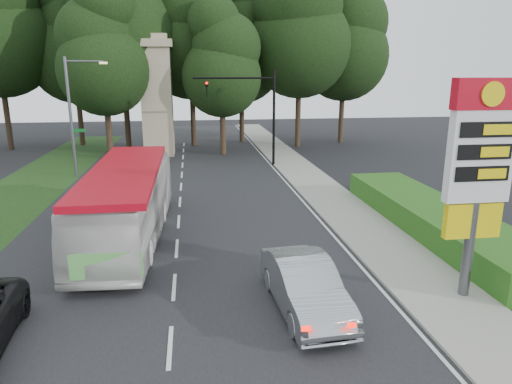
{
  "coord_description": "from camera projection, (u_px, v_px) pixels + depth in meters",
  "views": [
    {
      "loc": [
        0.75,
        -10.23,
        6.99
      ],
      "look_at": [
        3.32,
        7.82,
        2.2
      ],
      "focal_mm": 32.0,
      "sensor_mm": 36.0,
      "label": 1
    }
  ],
  "objects": [
    {
      "name": "ground",
      "position": [
        169.0,
        359.0,
        11.47
      ],
      "size": [
        120.0,
        120.0,
        0.0
      ],
      "primitive_type": "plane",
      "color": "black",
      "rests_on": "ground"
    },
    {
      "name": "road_surface",
      "position": [
        179.0,
        216.0,
        22.96
      ],
      "size": [
        14.0,
        80.0,
        0.02
      ],
      "primitive_type": "cube",
      "color": "black",
      "rests_on": "ground"
    },
    {
      "name": "sidewalk_right",
      "position": [
        342.0,
        208.0,
        24.1
      ],
      "size": [
        3.0,
        80.0,
        0.12
      ],
      "primitive_type": "cube",
      "color": "gray",
      "rests_on": "ground"
    },
    {
      "name": "grass_verge_left",
      "position": [
        21.0,
        192.0,
        27.4
      ],
      "size": [
        5.0,
        50.0,
        0.02
      ],
      "primitive_type": "cube",
      "color": "#193814",
      "rests_on": "ground"
    },
    {
      "name": "hedge",
      "position": [
        435.0,
        219.0,
        20.55
      ],
      "size": [
        3.0,
        14.0,
        1.2
      ],
      "primitive_type": "cube",
      "color": "#255416",
      "rests_on": "ground"
    },
    {
      "name": "gas_station_pylon",
      "position": [
        480.0,
        161.0,
        13.5
      ],
      "size": [
        2.1,
        0.45,
        6.85
      ],
      "color": "#59595E",
      "rests_on": "ground"
    },
    {
      "name": "traffic_signal_mast",
      "position": [
        257.0,
        105.0,
        34.04
      ],
      "size": [
        6.1,
        0.35,
        7.2
      ],
      "color": "black",
      "rests_on": "ground"
    },
    {
      "name": "streetlight_signs",
      "position": [
        74.0,
        112.0,
        30.46
      ],
      "size": [
        2.75,
        0.98,
        8.0
      ],
      "color": "#59595E",
      "rests_on": "ground"
    },
    {
      "name": "monument",
      "position": [
        157.0,
        95.0,
        38.62
      ],
      "size": [
        3.0,
        3.0,
        10.05
      ],
      "color": "tan",
      "rests_on": "ground"
    },
    {
      "name": "tree_west_near",
      "position": [
        73.0,
        39.0,
        42.99
      ],
      "size": [
        8.4,
        8.4,
        16.5
      ],
      "color": "#2D2116",
      "rests_on": "ground"
    },
    {
      "name": "tree_center_left",
      "position": [
        119.0,
        12.0,
        39.33
      ],
      "size": [
        10.08,
        10.08,
        19.8
      ],
      "color": "#2D2116",
      "rests_on": "ground"
    },
    {
      "name": "tree_center_right",
      "position": [
        190.0,
        28.0,
        42.32
      ],
      "size": [
        9.24,
        9.24,
        18.15
      ],
      "color": "#2D2116",
      "rests_on": "ground"
    },
    {
      "name": "tree_east_near",
      "position": [
        241.0,
        45.0,
        45.26
      ],
      "size": [
        8.12,
        8.12,
        15.95
      ],
      "color": "#2D2116",
      "rests_on": "ground"
    },
    {
      "name": "tree_east_mid",
      "position": [
        300.0,
        23.0,
        41.69
      ],
      "size": [
        9.52,
        9.52,
        18.7
      ],
      "color": "#2D2116",
      "rests_on": "ground"
    },
    {
      "name": "tree_far_east",
      "position": [
        345.0,
        37.0,
        44.54
      ],
      "size": [
        8.68,
        8.68,
        17.05
      ],
      "color": "#2D2116",
      "rests_on": "ground"
    },
    {
      "name": "tree_monument_left",
      "position": [
        102.0,
        51.0,
        36.21
      ],
      "size": [
        7.28,
        7.28,
        14.3
      ],
      "color": "#2D2116",
      "rests_on": "ground"
    },
    {
      "name": "tree_monument_right",
      "position": [
        222.0,
        60.0,
        38.16
      ],
      "size": [
        6.72,
        6.72,
        13.2
      ],
      "color": "#2D2116",
      "rests_on": "ground"
    },
    {
      "name": "transit_bus",
      "position": [
        128.0,
        204.0,
        19.44
      ],
      "size": [
        3.17,
        11.4,
        3.14
      ],
      "primitive_type": "imported",
      "rotation": [
        0.0,
        0.0,
        -0.05
      ],
      "color": "silver",
      "rests_on": "ground"
    },
    {
      "name": "sedan_silver",
      "position": [
        305.0,
        286.0,
        13.68
      ],
      "size": [
        2.01,
        4.93,
        1.59
      ],
      "primitive_type": "imported",
      "rotation": [
        0.0,
        0.0,
        0.07
      ],
      "color": "#A2A4AA",
      "rests_on": "ground"
    }
  ]
}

